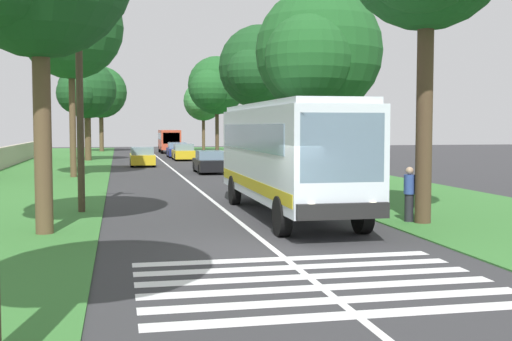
{
  "coord_description": "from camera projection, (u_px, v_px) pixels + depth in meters",
  "views": [
    {
      "loc": [
        -15.68,
        3.65,
        2.99
      ],
      "look_at": [
        4.34,
        -0.54,
        1.6
      ],
      "focal_mm": 46.18,
      "sensor_mm": 36.0,
      "label": 1
    }
  ],
  "objects": [
    {
      "name": "pedestrian",
      "position": [
        409.0,
        194.0,
        20.27
      ],
      "size": [
        0.34,
        0.34,
        1.69
      ],
      "color": "#26262D",
      "rests_on": "grass_verge_right"
    },
    {
      "name": "trailing_car_0",
      "position": [
        210.0,
        162.0,
        41.78
      ],
      "size": [
        4.3,
        1.78,
        1.43
      ],
      "color": "black",
      "rests_on": "ground"
    },
    {
      "name": "roadside_tree_left_0",
      "position": [
        69.0,
        29.0,
        37.5
      ],
      "size": [
        6.66,
        5.93,
        11.55
      ],
      "color": "brown",
      "rests_on": "grass_verge_left"
    },
    {
      "name": "roadside_tree_right_3",
      "position": [
        202.0,
        102.0,
        78.15
      ],
      "size": [
        5.62,
        4.71,
        8.28
      ],
      "color": "brown",
      "rests_on": "grass_verge_right"
    },
    {
      "name": "trailing_car_2",
      "position": [
        183.0,
        153.0,
        57.38
      ],
      "size": [
        4.3,
        1.78,
        1.43
      ],
      "color": "gold",
      "rests_on": "ground"
    },
    {
      "name": "trailing_minibus_0",
      "position": [
        169.0,
        139.0,
        72.62
      ],
      "size": [
        6.0,
        2.14,
        2.53
      ],
      "color": "#CC4C33",
      "rests_on": "ground"
    },
    {
      "name": "zebra_crossing",
      "position": [
        315.0,
        282.0,
        12.61
      ],
      "size": [
        4.95,
        6.8,
        0.01
      ],
      "color": "silver",
      "rests_on": "ground"
    },
    {
      "name": "utility_pole",
      "position": [
        80.0,
        93.0,
        22.34
      ],
      "size": [
        0.24,
        1.4,
        7.84
      ],
      "color": "#473828",
      "rests_on": "grass_verge_left"
    },
    {
      "name": "coach_bus",
      "position": [
        287.0,
        151.0,
        21.73
      ],
      "size": [
        11.16,
        2.62,
        3.73
      ],
      "color": "silver",
      "rests_on": "ground"
    },
    {
      "name": "trailing_car_1",
      "position": [
        142.0,
        157.0,
        48.84
      ],
      "size": [
        4.3,
        1.78,
        1.43
      ],
      "color": "gold",
      "rests_on": "ground"
    },
    {
      "name": "roadside_tree_right_4",
      "position": [
        315.0,
        56.0,
        29.19
      ],
      "size": [
        7.0,
        5.64,
        9.07
      ],
      "color": "#4C3826",
      "rests_on": "grass_verge_right"
    },
    {
      "name": "grass_verge_right",
      "position": [
        363.0,
        186.0,
        32.58
      ],
      "size": [
        120.0,
        8.0,
        0.04
      ],
      "primitive_type": "cube",
      "color": "#387533",
      "rests_on": "ground"
    },
    {
      "name": "ground",
      "position": [
        271.0,
        247.0,
        16.26
      ],
      "size": [
        160.0,
        160.0,
        0.0
      ],
      "primitive_type": "plane",
      "color": "#333335"
    },
    {
      "name": "roadside_tree_left_1",
      "position": [
        100.0,
        94.0,
        75.88
      ],
      "size": [
        7.07,
        5.94,
        9.8
      ],
      "color": "brown",
      "rests_on": "grass_verge_left"
    },
    {
      "name": "grass_verge_left",
      "position": [
        15.0,
        193.0,
        29.23
      ],
      "size": [
        120.0,
        8.0,
        0.04
      ],
      "primitive_type": "cube",
      "color": "#387533",
      "rests_on": "ground"
    },
    {
      "name": "centre_line",
      "position": [
        198.0,
        189.0,
        30.91
      ],
      "size": [
        110.0,
        0.16,
        0.01
      ],
      "primitive_type": "cube",
      "color": "silver",
      "rests_on": "ground"
    },
    {
      "name": "roadside_tree_right_2",
      "position": [
        215.0,
        87.0,
        66.11
      ],
      "size": [
        6.91,
        5.87,
        9.96
      ],
      "color": "#4C3826",
      "rests_on": "grass_verge_right"
    },
    {
      "name": "trailing_car_3",
      "position": [
        177.0,
        150.0,
        62.45
      ],
      "size": [
        4.3,
        1.78,
        1.43
      ],
      "color": "navy",
      "rests_on": "ground"
    },
    {
      "name": "roadside_tree_left_2",
      "position": [
        85.0,
        91.0,
        55.82
      ],
      "size": [
        5.85,
        4.92,
        8.5
      ],
      "color": "brown",
      "rests_on": "grass_verge_left"
    },
    {
      "name": "roadside_tree_right_0",
      "position": [
        258.0,
        69.0,
        46.79
      ],
      "size": [
        6.98,
        5.97,
        10.1
      ],
      "color": "#4C3826",
      "rests_on": "grass_verge_right"
    }
  ]
}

